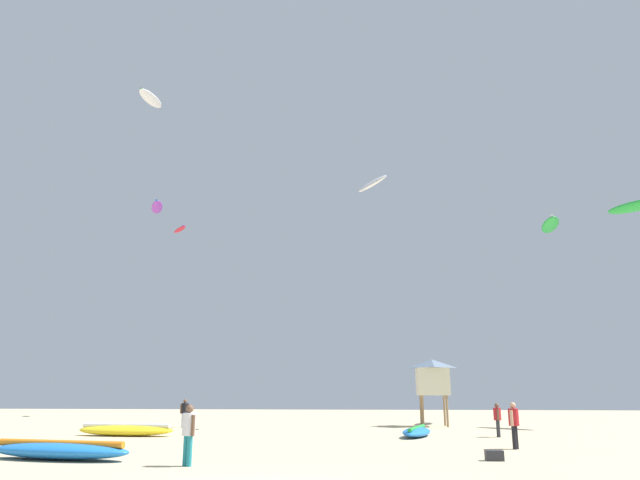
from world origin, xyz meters
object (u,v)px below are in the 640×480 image
(lifeguard_tower, at_px, (432,377))
(kite_aloft_5, at_px, (180,229))
(person_left, at_px, (497,417))
(kite_grounded_far, at_px, (417,432))
(kite_grounded_near, at_px, (60,450))
(kite_aloft_4, at_px, (151,98))
(person_right, at_px, (185,411))
(cooler_box, at_px, (494,456))
(kite_aloft_0, at_px, (157,207))
(person_foreground, at_px, (189,430))
(kite_grounded_mid, at_px, (126,430))
(kite_aloft_2, at_px, (550,225))
(kite_aloft_3, at_px, (638,206))
(person_midground, at_px, (514,422))
(kite_aloft_1, at_px, (372,184))

(lifeguard_tower, relative_size, kite_aloft_5, 1.57)
(person_left, relative_size, lifeguard_tower, 0.38)
(kite_grounded_far, xyz_separation_m, lifeguard_tower, (1.71, 8.92, 2.82))
(kite_grounded_near, distance_m, kite_aloft_4, 34.96)
(lifeguard_tower, bearing_deg, person_right, -170.08)
(kite_aloft_4, bearing_deg, cooler_box, -45.92)
(person_left, relative_size, kite_aloft_0, 0.47)
(cooler_box, bearing_deg, person_foreground, -166.38)
(lifeguard_tower, relative_size, kite_aloft_0, 1.22)
(kite_grounded_mid, height_order, lifeguard_tower, lifeguard_tower)
(person_foreground, relative_size, cooler_box, 3.14)
(kite_aloft_2, bearing_deg, kite_aloft_4, -177.99)
(kite_grounded_far, height_order, kite_aloft_2, kite_aloft_2)
(kite_grounded_far, distance_m, kite_aloft_5, 35.18)
(kite_grounded_near, relative_size, kite_aloft_3, 1.42)
(person_foreground, height_order, lifeguard_tower, lifeguard_tower)
(lifeguard_tower, distance_m, cooler_box, 19.27)
(kite_aloft_0, distance_m, kite_aloft_5, 8.39)
(kite_grounded_mid, xyz_separation_m, cooler_box, (16.12, -9.39, -0.13))
(person_foreground, distance_m, person_midground, 12.61)
(kite_aloft_2, bearing_deg, kite_grounded_mid, -151.54)
(kite_grounded_mid, bearing_deg, kite_aloft_3, 17.08)
(kite_aloft_3, bearing_deg, person_right, -175.67)
(person_midground, bearing_deg, lifeguard_tower, -53.20)
(person_right, distance_m, kite_grounded_far, 15.01)
(lifeguard_tower, bearing_deg, kite_aloft_1, -155.65)
(kite_grounded_mid, relative_size, kite_aloft_2, 1.14)
(kite_grounded_near, xyz_separation_m, kite_aloft_4, (-7.49, 23.20, 25.05))
(kite_aloft_0, distance_m, kite_aloft_2, 31.00)
(kite_grounded_near, xyz_separation_m, kite_aloft_1, (10.36, 18.44, 15.40))
(person_midground, distance_m, kite_grounded_far, 6.99)
(person_midground, distance_m, cooler_box, 4.41)
(lifeguard_tower, xyz_separation_m, kite_aloft_4, (-21.44, 3.14, 22.29))
(kite_grounded_near, height_order, kite_aloft_5, kite_aloft_5)
(person_right, height_order, kite_aloft_5, kite_aloft_5)
(person_foreground, height_order, kite_grounded_near, person_foreground)
(person_midground, relative_size, kite_grounded_mid, 0.34)
(lifeguard_tower, xyz_separation_m, kite_aloft_0, (-21.27, 5.81, 13.82))
(person_right, height_order, kite_grounded_far, person_right)
(person_foreground, distance_m, kite_aloft_4, 36.56)
(cooler_box, relative_size, kite_aloft_5, 0.21)
(kite_grounded_mid, xyz_separation_m, kite_grounded_far, (14.36, 0.74, -0.05))
(kite_aloft_3, bearing_deg, kite_aloft_2, 132.41)
(kite_grounded_mid, relative_size, kite_aloft_3, 1.38)
(person_right, bearing_deg, kite_grounded_mid, -16.07)
(kite_grounded_near, height_order, kite_grounded_far, kite_grounded_near)
(cooler_box, distance_m, kite_aloft_1, 23.63)
(kite_aloft_0, height_order, kite_aloft_4, kite_aloft_4)
(person_foreground, distance_m, kite_aloft_1, 25.22)
(kite_grounded_mid, bearing_deg, kite_aloft_0, 108.56)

